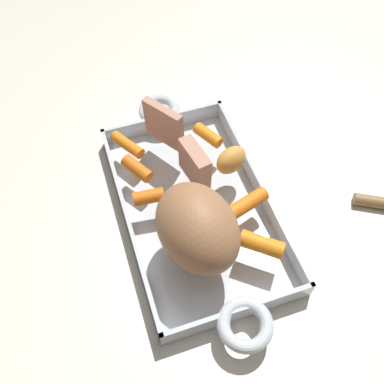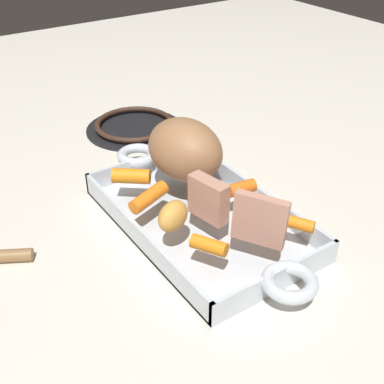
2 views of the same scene
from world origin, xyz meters
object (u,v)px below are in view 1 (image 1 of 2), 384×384
(pork_roast, at_px, (197,228))
(baby_carrot_long, at_px, (149,197))
(roast_slice_thin, at_px, (164,125))
(potato_golden_small, at_px, (231,160))
(baby_carrot_northwest, at_px, (137,169))
(roast_slice_thick, at_px, (195,164))
(baby_carrot_southeast, at_px, (247,204))
(baby_carrot_center_left, at_px, (128,145))
(baby_carrot_short, at_px, (262,244))
(baby_carrot_center_right, at_px, (208,135))
(roasting_dish, at_px, (195,207))

(pork_roast, height_order, baby_carrot_long, pork_roast)
(roast_slice_thin, xyz_separation_m, potato_golden_small, (-0.09, -0.08, -0.01))
(baby_carrot_long, bearing_deg, baby_carrot_northwest, 3.60)
(roast_slice_thick, bearing_deg, baby_carrot_southeast, -145.55)
(pork_roast, xyz_separation_m, baby_carrot_northwest, (0.14, 0.05, -0.04))
(roast_slice_thick, height_order, baby_carrot_long, roast_slice_thick)
(baby_carrot_center_left, relative_size, baby_carrot_short, 1.00)
(roast_slice_thick, height_order, potato_golden_small, roast_slice_thick)
(baby_carrot_center_right, bearing_deg, baby_carrot_center_left, 80.08)
(pork_roast, distance_m, baby_carrot_center_right, 0.19)
(roast_slice_thick, height_order, baby_carrot_center_left, roast_slice_thick)
(baby_carrot_northwest, relative_size, baby_carrot_southeast, 0.75)
(baby_carrot_long, bearing_deg, baby_carrot_center_right, -55.24)
(roasting_dish, height_order, baby_carrot_short, baby_carrot_short)
(roast_slice_thick, relative_size, baby_carrot_northwest, 1.24)
(roast_slice_thick, height_order, baby_carrot_short, roast_slice_thick)
(baby_carrot_northwest, distance_m, baby_carrot_southeast, 0.17)
(roast_slice_thin, distance_m, potato_golden_small, 0.12)
(roasting_dish, distance_m, baby_carrot_center_left, 0.15)
(baby_carrot_center_left, bearing_deg, roasting_dish, -149.42)
(baby_carrot_northwest, xyz_separation_m, baby_carrot_southeast, (-0.11, -0.13, 0.00))
(baby_carrot_center_left, bearing_deg, baby_carrot_long, -176.83)
(roasting_dish, distance_m, baby_carrot_northwest, 0.11)
(baby_carrot_short, bearing_deg, roast_slice_thick, 18.04)
(baby_carrot_northwest, relative_size, potato_golden_small, 0.96)
(roasting_dish, bearing_deg, baby_carrot_center_left, 30.58)
(roasting_dish, height_order, roast_slice_thick, roast_slice_thick)
(baby_carrot_center_left, bearing_deg, roast_slice_thick, -135.80)
(roast_slice_thick, bearing_deg, baby_carrot_center_left, 44.20)
(baby_carrot_short, distance_m, potato_golden_small, 0.14)
(roasting_dish, height_order, baby_carrot_southeast, baby_carrot_southeast)
(roast_slice_thick, relative_size, baby_carrot_southeast, 0.93)
(roast_slice_thin, distance_m, baby_carrot_northwest, 0.08)
(baby_carrot_southeast, bearing_deg, roast_slice_thick, 34.45)
(roasting_dish, relative_size, baby_carrot_short, 7.72)
(pork_roast, relative_size, baby_carrot_southeast, 2.01)
(baby_carrot_center_left, height_order, baby_carrot_short, baby_carrot_short)
(baby_carrot_short, xyz_separation_m, baby_carrot_long, (0.12, 0.12, -0.00))
(pork_roast, distance_m, baby_carrot_center_left, 0.21)
(baby_carrot_northwest, bearing_deg, potato_golden_small, -105.46)
(pork_roast, bearing_deg, baby_carrot_northwest, 17.66)
(roasting_dish, distance_m, baby_carrot_southeast, 0.08)
(baby_carrot_center_right, bearing_deg, roasting_dish, 151.23)
(roast_slice_thin, xyz_separation_m, baby_carrot_long, (-0.10, 0.05, -0.03))
(roasting_dish, xyz_separation_m, baby_carrot_northwest, (0.07, 0.07, 0.04))
(pork_roast, height_order, roast_slice_thick, pork_roast)
(roasting_dish, xyz_separation_m, baby_carrot_long, (0.02, 0.07, 0.04))
(baby_carrot_center_left, bearing_deg, baby_carrot_short, -150.45)
(baby_carrot_center_left, height_order, baby_carrot_northwest, baby_carrot_northwest)
(baby_carrot_short, xyz_separation_m, potato_golden_small, (0.14, -0.01, 0.01))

